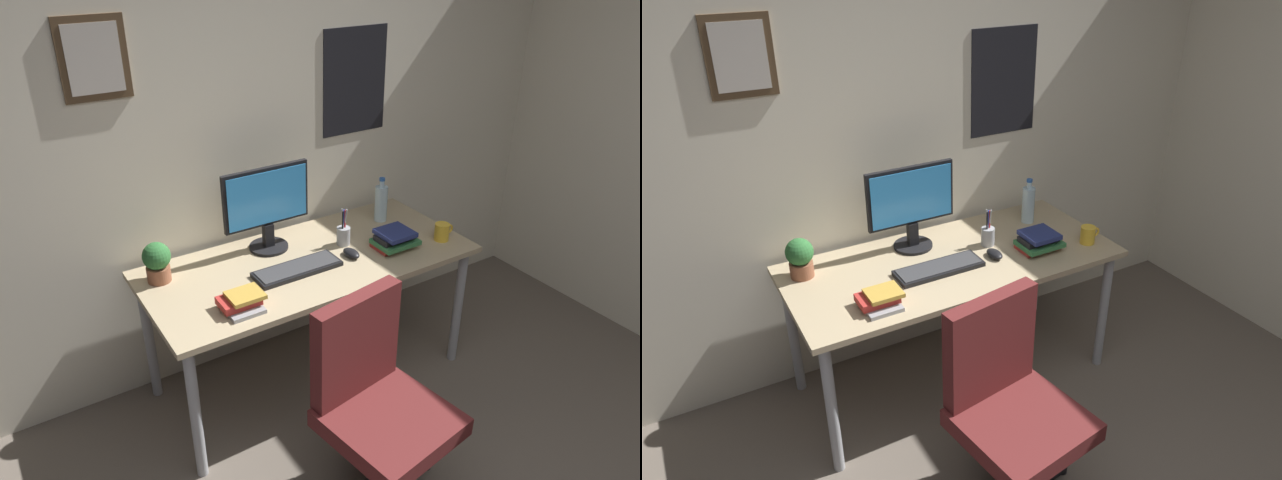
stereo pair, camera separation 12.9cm
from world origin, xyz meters
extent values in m
cube|color=beige|center=(0.00, 2.15, 1.30)|extent=(4.40, 0.08, 2.60)
cube|color=#4C3823|center=(-0.54, 2.11, 1.72)|extent=(0.28, 0.02, 0.34)
cube|color=beige|center=(-0.54, 2.09, 1.72)|extent=(0.22, 0.00, 0.28)
cube|color=black|center=(0.78, 2.11, 1.47)|extent=(0.40, 0.01, 0.56)
cube|color=tan|center=(0.24, 1.70, 0.72)|extent=(1.64, 0.74, 0.03)
cylinder|color=#9EA0A5|center=(-0.52, 1.39, 0.35)|extent=(0.05, 0.05, 0.71)
cylinder|color=#9EA0A5|center=(1.00, 1.39, 0.35)|extent=(0.05, 0.05, 0.71)
cylinder|color=#9EA0A5|center=(-0.52, 2.01, 0.35)|extent=(0.05, 0.05, 0.71)
cylinder|color=#9EA0A5|center=(1.00, 2.01, 0.35)|extent=(0.05, 0.05, 0.71)
cube|color=#591E1E|center=(0.07, 0.83, 0.46)|extent=(0.52, 0.52, 0.08)
cube|color=#591E1E|center=(0.04, 1.03, 0.72)|extent=(0.43, 0.13, 0.45)
cylinder|color=#9EA0A5|center=(0.07, 0.83, 0.21)|extent=(0.07, 0.07, 0.42)
cylinder|color=black|center=(0.35, 0.87, 0.02)|extent=(0.05, 0.05, 0.04)
cube|color=black|center=(0.10, 0.97, 0.04)|extent=(0.09, 0.28, 0.03)
cylinder|color=black|center=(0.12, 1.11, 0.02)|extent=(0.05, 0.05, 0.04)
cylinder|color=black|center=(0.12, 1.91, 0.74)|extent=(0.20, 0.20, 0.01)
cube|color=black|center=(0.12, 1.91, 0.81)|extent=(0.05, 0.04, 0.12)
cube|color=black|center=(0.12, 1.92, 1.02)|extent=(0.46, 0.02, 0.30)
cube|color=#338CD8|center=(0.12, 1.90, 1.02)|extent=(0.43, 0.00, 0.27)
cube|color=black|center=(0.13, 1.63, 0.75)|extent=(0.43, 0.15, 0.02)
cube|color=#38383A|center=(0.13, 1.63, 0.76)|extent=(0.41, 0.13, 0.00)
ellipsoid|color=black|center=(0.43, 1.61, 0.75)|extent=(0.06, 0.11, 0.04)
cylinder|color=silver|center=(0.81, 1.87, 0.84)|extent=(0.07, 0.07, 0.20)
cylinder|color=silver|center=(0.81, 1.87, 0.96)|extent=(0.03, 0.03, 0.04)
cylinder|color=#2659B2|center=(0.81, 1.87, 0.98)|extent=(0.03, 0.03, 0.01)
cylinder|color=yellow|center=(0.93, 1.50, 0.78)|extent=(0.08, 0.08, 0.09)
torus|color=yellow|center=(0.98, 1.50, 0.79)|extent=(0.05, 0.01, 0.05)
cylinder|color=brown|center=(-0.46, 1.90, 0.77)|extent=(0.11, 0.11, 0.07)
sphere|color=#2D6B33|center=(-0.46, 1.90, 0.87)|extent=(0.13, 0.13, 0.13)
ellipsoid|color=#287A38|center=(-0.49, 1.93, 0.86)|extent=(0.07, 0.08, 0.02)
ellipsoid|color=#287A38|center=(-0.43, 1.92, 0.87)|extent=(0.07, 0.08, 0.02)
ellipsoid|color=#287A38|center=(-0.48, 1.87, 0.88)|extent=(0.08, 0.07, 0.02)
cylinder|color=#9EA0A5|center=(0.47, 1.74, 0.78)|extent=(0.07, 0.07, 0.09)
cylinder|color=#263FBF|center=(0.47, 1.75, 0.86)|extent=(0.01, 0.01, 0.13)
cylinder|color=red|center=(0.48, 1.74, 0.86)|extent=(0.01, 0.01, 0.13)
cylinder|color=black|center=(0.46, 1.73, 0.86)|extent=(0.01, 0.01, 0.13)
cylinder|color=#9EA0A5|center=(0.48, 1.74, 0.87)|extent=(0.01, 0.03, 0.14)
cylinder|color=#9EA0A5|center=(0.46, 1.74, 0.87)|extent=(0.01, 0.02, 0.14)
cube|color=gray|center=(-0.24, 1.47, 0.75)|extent=(0.15, 0.16, 0.02)
cube|color=#B22D28|center=(-0.24, 1.50, 0.77)|extent=(0.17, 0.12, 0.03)
cube|color=gold|center=(-0.22, 1.48, 0.80)|extent=(0.15, 0.13, 0.02)
cube|color=#B22D28|center=(0.67, 1.58, 0.75)|extent=(0.20, 0.13, 0.03)
cube|color=#33723F|center=(0.66, 1.56, 0.77)|extent=(0.21, 0.16, 0.02)
cube|color=black|center=(0.66, 1.57, 0.80)|extent=(0.19, 0.11, 0.03)
cube|color=navy|center=(0.66, 1.56, 0.82)|extent=(0.17, 0.17, 0.02)
camera|label=1|loc=(-1.09, -0.48, 2.18)|focal=33.26mm
camera|label=2|loc=(-0.97, -0.55, 2.18)|focal=33.26mm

